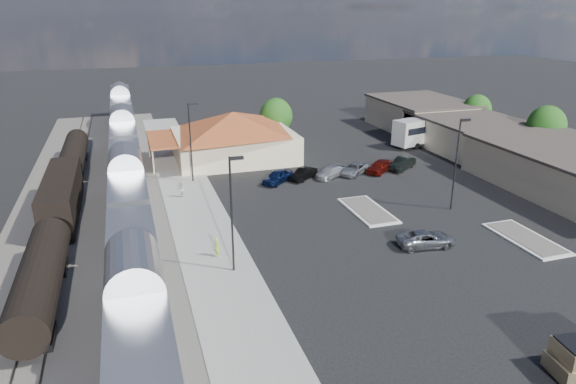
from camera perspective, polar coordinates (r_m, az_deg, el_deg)
name	(u,v)px	position (r m, az deg, el deg)	size (l,w,h in m)	color
ground	(338,224)	(47.33, 5.57, -3.56)	(280.00, 280.00, 0.00)	black
railbed	(98,218)	(51.40, -20.35, -2.75)	(16.00, 100.00, 0.12)	#4C4944
platform	(197,215)	(49.72, -10.06, -2.48)	(5.50, 92.00, 0.18)	gray
passenger_train	(129,192)	(49.01, -17.30, 0.04)	(3.00, 104.00, 5.55)	silver
freight_cars	(62,198)	(52.43, -23.81, -0.60)	(2.80, 46.00, 4.00)	black
station_depot	(233,135)	(66.91, -6.11, 6.27)	(18.35, 12.24, 6.20)	beige
buildings_east	(493,141)	(72.57, 21.85, 5.32)	(14.40, 51.40, 4.80)	#C6B28C
traffic_island_south	(368,210)	(50.55, 8.86, -2.02)	(3.30, 7.50, 0.21)	silver
traffic_island_north	(526,238)	(48.49, 24.91, -4.71)	(3.30, 7.50, 0.21)	silver
lamp_plat_s	(233,206)	(36.92, -6.17, -1.54)	(1.08, 0.25, 9.00)	black
lamp_plat_n	(191,136)	(57.73, -10.72, 6.10)	(1.08, 0.25, 9.00)	black
lamp_lot	(457,157)	(51.37, 18.31, 3.73)	(1.08, 0.25, 9.00)	black
tree_east_b	(546,127)	(74.47, 26.75, 6.51)	(4.94, 4.94, 6.96)	#382314
tree_east_c	(477,110)	(84.88, 20.23, 8.50)	(4.41, 4.41, 6.21)	#382314
tree_depot	(276,116)	(74.19, -1.34, 8.43)	(4.71, 4.71, 6.63)	#382314
suv	(426,239)	(44.10, 15.12, -5.06)	(2.23, 4.84, 1.34)	#93979A
coach_bus	(430,128)	(77.04, 15.49, 6.82)	(12.59, 5.70, 3.95)	white
person_a	(217,247)	(40.88, -7.88, -6.07)	(0.59, 0.39, 1.62)	#AFD341
person_b	(181,190)	(53.87, -11.79, 0.23)	(0.82, 0.64, 1.68)	silver
parked_car_a	(278,177)	(57.80, -1.17, 1.73)	(1.76, 4.37, 1.49)	#0E1B46
parked_car_b	(303,174)	(59.04, 1.72, 2.03)	(1.40, 4.01, 1.32)	black
parked_car_c	(330,172)	(59.88, 4.71, 2.20)	(1.78, 4.38, 1.27)	beige
parked_car_d	(354,169)	(61.38, 7.37, 2.56)	(2.13, 4.62, 1.28)	#96999E
parked_car_e	(380,166)	(62.48, 10.16, 2.82)	(1.77, 4.39, 1.50)	maroon
parked_car_f	(402,163)	(64.25, 12.57, 3.12)	(1.57, 4.50, 1.48)	black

